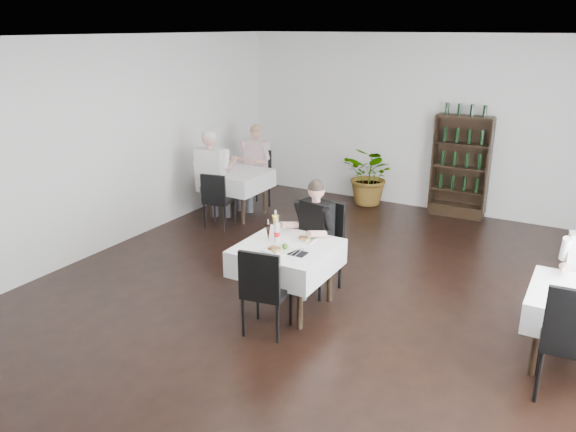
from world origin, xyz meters
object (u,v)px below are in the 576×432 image
object	(u,v)px
wine_shelf	(460,168)
potted_tree	(371,176)
main_table	(287,258)
diner_main	(312,228)

from	to	relation	value
wine_shelf	potted_tree	bearing A→B (deg)	-175.74
main_table	diner_main	distance (m)	0.57
main_table	diner_main	bearing A→B (deg)	85.76
potted_tree	diner_main	world-z (taller)	diner_main
main_table	diner_main	xyz separation A→B (m)	(0.04, 0.54, 0.19)
potted_tree	diner_main	distance (m)	3.73
diner_main	potted_tree	bearing A→B (deg)	100.44
main_table	diner_main	world-z (taller)	diner_main
potted_tree	diner_main	bearing A→B (deg)	-79.56
potted_tree	diner_main	size ratio (longest dim) A/B	0.76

